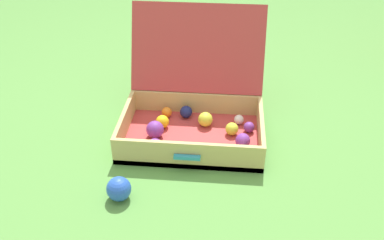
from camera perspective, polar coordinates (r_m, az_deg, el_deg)
The scene contains 3 objects.
ground_plane at distance 1.98m, azimuth -1.01°, elevation -2.69°, with size 16.00×16.00×0.00m, color #569342.
open_suitcase at distance 1.99m, azimuth 0.23°, elevation 1.51°, with size 0.64×0.62×0.52m.
stray_ball_on_grass at distance 1.68m, azimuth -9.66°, elevation -8.97°, with size 0.10×0.10×0.10m, color blue.
Camera 1 is at (0.18, -1.59, 1.17)m, focal length 40.31 mm.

